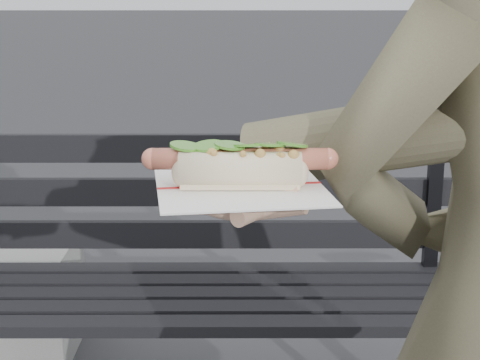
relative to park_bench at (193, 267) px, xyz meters
The scene contains 2 objects.
park_bench is the anchor object (origin of this frame).
held_hotdog 1.22m from the park_bench, 73.05° to the right, with size 0.62×0.31×0.20m.
Camera 1 is at (0.05, -0.87, 1.28)m, focal length 55.00 mm.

